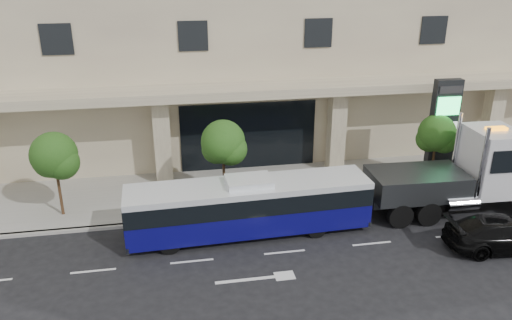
# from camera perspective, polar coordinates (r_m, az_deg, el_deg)

# --- Properties ---
(ground) EXTENTS (120.00, 120.00, 0.00)m
(ground) POSITION_cam_1_polar(r_m,az_deg,el_deg) (23.26, 2.43, -8.55)
(ground) COLOR black
(ground) RESTS_ON ground
(sidewalk) EXTENTS (120.00, 6.00, 0.15)m
(sidewalk) POSITION_cam_1_polar(r_m,az_deg,el_deg) (27.57, 0.18, -3.26)
(sidewalk) COLOR gray
(sidewalk) RESTS_ON ground
(curb) EXTENTS (120.00, 0.30, 0.15)m
(curb) POSITION_cam_1_polar(r_m,az_deg,el_deg) (24.93, 1.43, -6.12)
(curb) COLOR gray
(curb) RESTS_ON ground
(tree_left) EXTENTS (2.27, 2.20, 4.22)m
(tree_left) POSITION_cam_1_polar(r_m,az_deg,el_deg) (25.31, -22.00, 0.20)
(tree_left) COLOR #422B19
(tree_left) RESTS_ON sidewalk
(tree_mid) EXTENTS (2.28, 2.20, 4.38)m
(tree_mid) POSITION_cam_1_polar(r_m,az_deg,el_deg) (24.79, -3.72, 1.73)
(tree_mid) COLOR #422B19
(tree_mid) RESTS_ON sidewalk
(tree_right) EXTENTS (2.10, 2.00, 4.04)m
(tree_right) POSITION_cam_1_polar(r_m,az_deg,el_deg) (28.45, 19.98, 2.61)
(tree_right) COLOR #422B19
(tree_right) RESTS_ON sidewalk
(city_bus) EXTENTS (11.10, 2.69, 2.79)m
(city_bus) POSITION_cam_1_polar(r_m,az_deg,el_deg) (22.69, -0.81, -5.26)
(city_bus) COLOR black
(city_bus) RESTS_ON ground
(tow_truck) EXTENTS (10.54, 2.92, 4.79)m
(tow_truck) POSITION_cam_1_polar(r_m,az_deg,el_deg) (26.71, 23.30, -1.54)
(tow_truck) COLOR #2D3033
(tow_truck) RESTS_ON ground
(black_sedan) EXTENTS (5.25, 2.50, 1.48)m
(black_sedan) POSITION_cam_1_polar(r_m,az_deg,el_deg) (24.39, 26.47, -7.52)
(black_sedan) COLOR black
(black_sedan) RESTS_ON ground
(signage_pylon) EXTENTS (1.48, 0.58, 5.87)m
(signage_pylon) POSITION_cam_1_polar(r_m,az_deg,el_deg) (28.89, 20.50, 3.03)
(signage_pylon) COLOR black
(signage_pylon) RESTS_ON sidewalk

